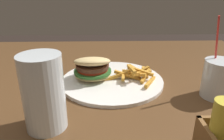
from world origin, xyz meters
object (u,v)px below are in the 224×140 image
at_px(meal_plate_near, 105,75).
at_px(juice_glass, 219,80).
at_px(spoon, 43,83).
at_px(beer_glass, 44,95).

xyz_separation_m(meal_plate_near, juice_glass, (-0.30, 0.10, 0.02)).
xyz_separation_m(juice_glass, spoon, (0.49, -0.09, -0.04)).
relative_size(juice_glass, spoon, 1.37).
bearing_deg(juice_glass, meal_plate_near, -18.39).
relative_size(meal_plate_near, spoon, 2.02).
height_order(meal_plate_near, beer_glass, beer_glass).
bearing_deg(meal_plate_near, spoon, 4.29).
distance_m(juice_glass, spoon, 0.50).
height_order(meal_plate_near, juice_glass, juice_glass).
bearing_deg(spoon, juice_glass, 90.79).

